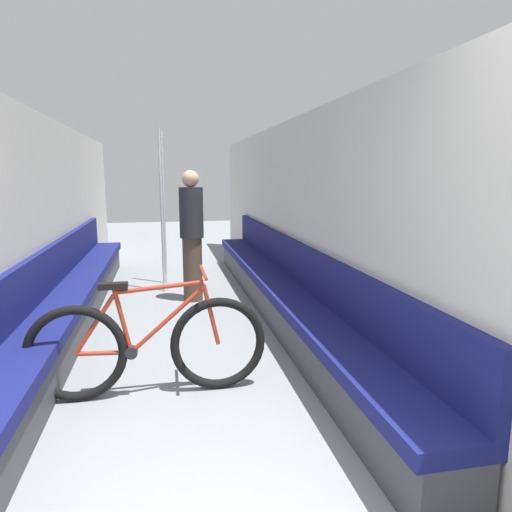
{
  "coord_description": "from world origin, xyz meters",
  "views": [
    {
      "loc": [
        -0.12,
        -0.91,
        1.6
      ],
      "look_at": [
        0.72,
        3.27,
        0.84
      ],
      "focal_mm": 32.0,
      "sensor_mm": 36.0,
      "label": 1
    }
  ],
  "objects_px": {
    "grab_pole_far": "(164,211)",
    "passenger_standing": "(192,234)",
    "bench_seat_row_left": "(68,302)",
    "bench_seat_row_right": "(280,291)",
    "bicycle": "(149,346)",
    "grab_pole_near": "(162,214)"
  },
  "relations": [
    {
      "from": "bench_seat_row_left",
      "to": "bicycle",
      "type": "height_order",
      "value": "bicycle"
    },
    {
      "from": "bicycle",
      "to": "bench_seat_row_left",
      "type": "bearing_deg",
      "value": 103.74
    },
    {
      "from": "bench_seat_row_left",
      "to": "grab_pole_near",
      "type": "xyz_separation_m",
      "value": [
        0.99,
        1.45,
        0.79
      ]
    },
    {
      "from": "grab_pole_near",
      "to": "passenger_standing",
      "type": "distance_m",
      "value": 0.71
    },
    {
      "from": "grab_pole_far",
      "to": "bicycle",
      "type": "bearing_deg",
      "value": -92.23
    },
    {
      "from": "grab_pole_near",
      "to": "passenger_standing",
      "type": "xyz_separation_m",
      "value": [
        0.37,
        -0.56,
        -0.22
      ]
    },
    {
      "from": "bench_seat_row_left",
      "to": "grab_pole_far",
      "type": "bearing_deg",
      "value": 62.05
    },
    {
      "from": "bench_seat_row_right",
      "to": "bench_seat_row_left",
      "type": "bearing_deg",
      "value": 180.0
    },
    {
      "from": "grab_pole_near",
      "to": "bench_seat_row_left",
      "type": "bearing_deg",
      "value": -124.3
    },
    {
      "from": "bicycle",
      "to": "grab_pole_near",
      "type": "height_order",
      "value": "grab_pole_near"
    },
    {
      "from": "bench_seat_row_left",
      "to": "passenger_standing",
      "type": "distance_m",
      "value": 1.71
    },
    {
      "from": "bench_seat_row_right",
      "to": "passenger_standing",
      "type": "height_order",
      "value": "passenger_standing"
    },
    {
      "from": "bench_seat_row_right",
      "to": "grab_pole_far",
      "type": "relative_size",
      "value": 2.99
    },
    {
      "from": "passenger_standing",
      "to": "bench_seat_row_right",
      "type": "bearing_deg",
      "value": 157.1
    },
    {
      "from": "bicycle",
      "to": "grab_pole_far",
      "type": "xyz_separation_m",
      "value": [
        0.14,
        3.57,
        0.71
      ]
    },
    {
      "from": "bench_seat_row_right",
      "to": "passenger_standing",
      "type": "bearing_deg",
      "value": 136.63
    },
    {
      "from": "passenger_standing",
      "to": "bicycle",
      "type": "bearing_deg",
      "value": 99.83
    },
    {
      "from": "bench_seat_row_left",
      "to": "bench_seat_row_right",
      "type": "bearing_deg",
      "value": 0.0
    },
    {
      "from": "grab_pole_far",
      "to": "passenger_standing",
      "type": "height_order",
      "value": "grab_pole_far"
    },
    {
      "from": "bench_seat_row_left",
      "to": "grab_pole_far",
      "type": "height_order",
      "value": "grab_pole_far"
    },
    {
      "from": "bicycle",
      "to": "passenger_standing",
      "type": "relative_size",
      "value": 1.04
    },
    {
      "from": "bench_seat_row_left",
      "to": "bench_seat_row_right",
      "type": "relative_size",
      "value": 1.0
    }
  ]
}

